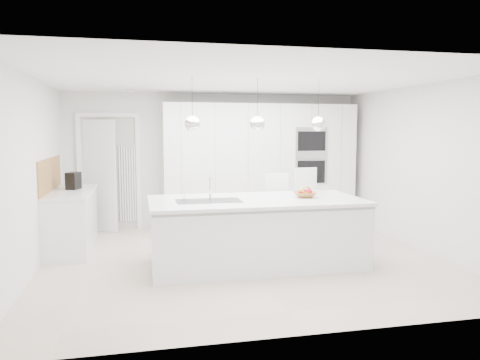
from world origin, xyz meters
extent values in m
plane|color=beige|center=(0.00, 0.00, 0.00)|extent=(5.50, 5.50, 0.00)
plane|color=silver|center=(0.00, 2.50, 1.25)|extent=(5.50, 0.00, 5.50)
plane|color=silver|center=(-2.75, 0.00, 1.25)|extent=(0.00, 5.00, 5.00)
plane|color=white|center=(0.00, 0.00, 2.50)|extent=(5.50, 5.50, 0.00)
cube|color=white|center=(0.80, 2.20, 1.15)|extent=(3.60, 0.60, 2.30)
cube|color=white|center=(-2.20, 2.42, 1.00)|extent=(0.76, 0.38, 2.00)
cube|color=white|center=(-2.45, 1.20, 0.43)|extent=(0.60, 1.80, 0.86)
cube|color=white|center=(-2.45, 1.20, 0.88)|extent=(0.62, 1.82, 0.04)
cube|color=#A7763D|center=(-2.74, 1.20, 1.15)|extent=(0.02, 1.80, 0.50)
cube|color=white|center=(0.10, -0.30, 0.43)|extent=(2.80, 1.20, 0.86)
cube|color=white|center=(0.10, -0.25, 0.88)|extent=(2.84, 1.40, 0.04)
cylinder|color=white|center=(-0.50, -0.10, 1.05)|extent=(0.02, 0.02, 0.30)
sphere|color=white|center=(-0.75, -0.30, 1.90)|extent=(0.20, 0.20, 0.20)
sphere|color=white|center=(0.10, -0.30, 1.90)|extent=(0.20, 0.20, 0.20)
sphere|color=white|center=(0.95, -0.30, 1.90)|extent=(0.20, 0.20, 0.20)
imported|color=#A7763D|center=(0.79, -0.25, 0.94)|extent=(0.33, 0.33, 0.08)
cube|color=black|center=(-2.43, 1.38, 1.03)|extent=(0.23, 0.29, 0.27)
sphere|color=red|center=(0.80, -0.19, 0.97)|extent=(0.08, 0.08, 0.08)
sphere|color=red|center=(0.85, -0.24, 0.97)|extent=(0.09, 0.09, 0.09)
sphere|color=red|center=(0.74, -0.23, 0.97)|extent=(0.07, 0.07, 0.07)
torus|color=yellow|center=(0.80, -0.26, 1.01)|extent=(0.21, 0.16, 0.19)
camera|label=1|loc=(-1.44, -6.27, 1.81)|focal=35.00mm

